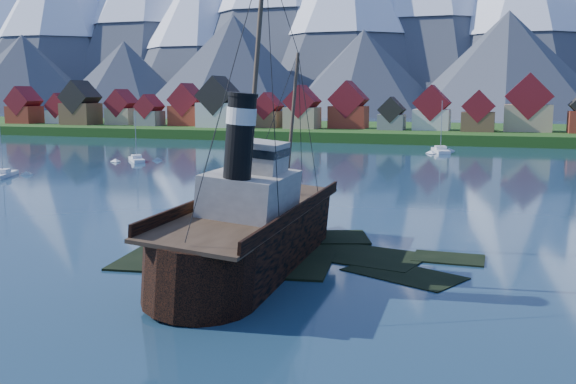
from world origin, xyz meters
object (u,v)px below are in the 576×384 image
(tugboat_wreck, at_px, (259,224))
(sailboat_c, at_px, (137,160))
(sailboat_e, at_px, (440,151))
(sailboat_a, at_px, (3,175))

(tugboat_wreck, height_order, sailboat_c, tugboat_wreck)
(sailboat_c, relative_size, sailboat_e, 0.86)
(sailboat_e, bearing_deg, sailboat_c, -159.67)
(tugboat_wreck, xyz_separation_m, sailboat_e, (5.18, 110.37, -2.95))
(tugboat_wreck, distance_m, sailboat_a, 73.23)
(sailboat_a, bearing_deg, tugboat_wreck, -54.93)
(sailboat_e, bearing_deg, tugboat_wreck, -107.59)
(sailboat_c, xyz_separation_m, sailboat_e, (59.23, 41.82, 0.03))
(tugboat_wreck, relative_size, sailboat_c, 2.88)
(sailboat_c, bearing_deg, sailboat_a, -144.82)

